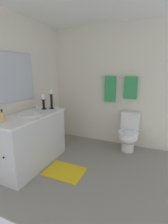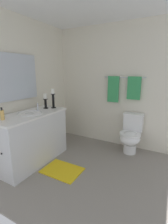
# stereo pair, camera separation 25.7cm
# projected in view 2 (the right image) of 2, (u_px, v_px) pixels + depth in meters

# --- Properties ---
(floor) EXTENTS (2.73, 2.41, 0.02)m
(floor) POSITION_uv_depth(u_px,v_px,m) (92.00, 171.00, 2.60)
(floor) COLOR gray
(floor) RESTS_ON ground
(wall_back) EXTENTS (2.73, 0.04, 2.45)m
(wall_back) POSITION_uv_depth(u_px,v_px,m) (118.00, 87.00, 3.33)
(wall_back) COLOR silver
(wall_back) RESTS_ON ground
(wall_left) EXTENTS (0.04, 2.41, 2.45)m
(wall_left) POSITION_uv_depth(u_px,v_px,m) (24.00, 89.00, 2.94)
(wall_left) COLOR silver
(wall_left) RESTS_ON ground
(vanity_cabinet) EXTENTS (0.58, 1.28, 0.87)m
(vanity_cabinet) POSITION_uv_depth(u_px,v_px,m) (32.00, 138.00, 2.79)
(vanity_cabinet) COLOR silver
(vanity_cabinet) RESTS_ON ground
(sink_basin) EXTENTS (0.40, 0.40, 0.24)m
(sink_basin) POSITION_uv_depth(u_px,v_px,m) (30.00, 116.00, 2.70)
(sink_basin) COLOR white
(sink_basin) RESTS_ON vanity_cabinet
(mirror) EXTENTS (0.02, 0.93, 0.76)m
(mirror) POSITION_uv_depth(u_px,v_px,m) (15.00, 77.00, 2.68)
(mirror) COLOR silver
(candle_holder_tall) EXTENTS (0.09, 0.09, 0.36)m
(candle_holder_tall) POSITION_uv_depth(u_px,v_px,m) (53.00, 98.00, 3.05)
(candle_holder_tall) COLOR black
(candle_holder_tall) RESTS_ON vanity_cabinet
(candle_holder_short) EXTENTS (0.09, 0.09, 0.28)m
(candle_holder_short) POSITION_uv_depth(u_px,v_px,m) (45.00, 101.00, 3.02)
(candle_holder_short) COLOR black
(candle_holder_short) RESTS_ON vanity_cabinet
(soap_bottle) EXTENTS (0.06, 0.06, 0.18)m
(soap_bottle) POSITION_uv_depth(u_px,v_px,m) (2.00, 115.00, 2.31)
(soap_bottle) COLOR #E5B259
(soap_bottle) RESTS_ON vanity_cabinet
(toilet) EXTENTS (0.39, 0.54, 0.75)m
(toilet) POSITION_uv_depth(u_px,v_px,m) (131.00, 135.00, 3.12)
(toilet) COLOR white
(toilet) RESTS_ON ground
(towel_bar) EXTENTS (0.82, 0.02, 0.02)m
(towel_bar) POSITION_uv_depth(u_px,v_px,m) (124.00, 77.00, 3.17)
(towel_bar) COLOR silver
(towel_near_vanity) EXTENTS (0.23, 0.03, 0.52)m
(towel_near_vanity) POSITION_uv_depth(u_px,v_px,m) (113.00, 89.00, 3.31)
(towel_near_vanity) COLOR #389E59
(towel_near_vanity) RESTS_ON towel_bar
(towel_center) EXTENTS (0.25, 0.03, 0.44)m
(towel_center) POSITION_uv_depth(u_px,v_px,m) (134.00, 88.00, 3.11)
(towel_center) COLOR #389E59
(towel_center) RESTS_ON towel_bar
(bath_mat) EXTENTS (0.60, 0.44, 0.02)m
(bath_mat) POSITION_uv_depth(u_px,v_px,m) (62.00, 170.00, 2.60)
(bath_mat) COLOR yellow
(bath_mat) RESTS_ON ground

